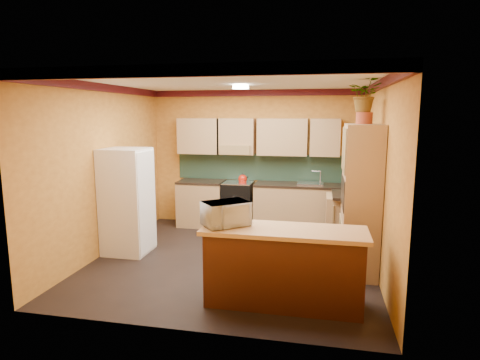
# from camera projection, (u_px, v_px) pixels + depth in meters

# --- Properties ---
(room_shell) EXTENTS (4.24, 4.24, 2.72)m
(room_shell) POSITION_uv_depth(u_px,v_px,m) (238.00, 124.00, 6.14)
(room_shell) COLOR black
(room_shell) RESTS_ON ground
(base_cabinets_back) EXTENTS (3.65, 0.60, 0.88)m
(base_cabinets_back) POSITION_uv_depth(u_px,v_px,m) (269.00, 207.00, 7.81)
(base_cabinets_back) COLOR tan
(base_cabinets_back) RESTS_ON ground
(countertop_back) EXTENTS (3.65, 0.62, 0.04)m
(countertop_back) POSITION_uv_depth(u_px,v_px,m) (270.00, 184.00, 7.74)
(countertop_back) COLOR black
(countertop_back) RESTS_ON base_cabinets_back
(stove) EXTENTS (0.58, 0.58, 0.91)m
(stove) POSITION_uv_depth(u_px,v_px,m) (238.00, 205.00, 7.93)
(stove) COLOR black
(stove) RESTS_ON ground
(kettle) EXTENTS (0.21, 0.21, 0.18)m
(kettle) POSITION_uv_depth(u_px,v_px,m) (243.00, 178.00, 7.78)
(kettle) COLOR #AA190B
(kettle) RESTS_ON stove
(sink) EXTENTS (0.48, 0.40, 0.03)m
(sink) POSITION_uv_depth(u_px,v_px,m) (310.00, 184.00, 7.58)
(sink) COLOR silver
(sink) RESTS_ON countertop_back
(base_cabinets_right) EXTENTS (0.60, 0.80, 0.88)m
(base_cabinets_right) POSITION_uv_depth(u_px,v_px,m) (350.00, 222.00, 6.74)
(base_cabinets_right) COLOR tan
(base_cabinets_right) RESTS_ON ground
(countertop_right) EXTENTS (0.62, 0.80, 0.04)m
(countertop_right) POSITION_uv_depth(u_px,v_px,m) (351.00, 195.00, 6.66)
(countertop_right) COLOR black
(countertop_right) RESTS_ON base_cabinets_right
(fridge) EXTENTS (0.68, 0.66, 1.70)m
(fridge) POSITION_uv_depth(u_px,v_px,m) (127.00, 201.00, 6.44)
(fridge) COLOR white
(fridge) RESTS_ON ground
(pantry) EXTENTS (0.48, 0.90, 2.10)m
(pantry) POSITION_uv_depth(u_px,v_px,m) (360.00, 200.00, 5.59)
(pantry) COLOR tan
(pantry) RESTS_ON ground
(fern_pot) EXTENTS (0.22, 0.22, 0.16)m
(fern_pot) POSITION_uv_depth(u_px,v_px,m) (364.00, 118.00, 5.45)
(fern_pot) COLOR brown
(fern_pot) RESTS_ON pantry
(fern) EXTENTS (0.48, 0.44, 0.47)m
(fern) POSITION_uv_depth(u_px,v_px,m) (365.00, 94.00, 5.40)
(fern) COLOR tan
(fern) RESTS_ON fern_pot
(breakfast_bar) EXTENTS (1.80, 0.55, 0.88)m
(breakfast_bar) POSITION_uv_depth(u_px,v_px,m) (283.00, 269.00, 4.69)
(breakfast_bar) COLOR #491D11
(breakfast_bar) RESTS_ON ground
(bar_top) EXTENTS (1.90, 0.65, 0.05)m
(bar_top) POSITION_uv_depth(u_px,v_px,m) (284.00, 231.00, 4.62)
(bar_top) COLOR tan
(bar_top) RESTS_ON breakfast_bar
(microwave) EXTENTS (0.62, 0.60, 0.29)m
(microwave) POSITION_uv_depth(u_px,v_px,m) (226.00, 214.00, 4.73)
(microwave) COLOR white
(microwave) RESTS_ON bar_top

